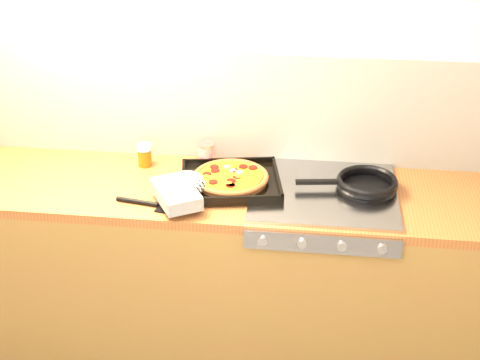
# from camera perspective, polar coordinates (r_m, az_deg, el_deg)

# --- Properties ---
(room_shell) EXTENTS (3.20, 3.20, 3.20)m
(room_shell) POSITION_cam_1_polar(r_m,az_deg,el_deg) (2.99, -1.18, 6.26)
(room_shell) COLOR white
(room_shell) RESTS_ON ground
(counter_run) EXTENTS (3.20, 0.62, 0.90)m
(counter_run) POSITION_cam_1_polar(r_m,az_deg,el_deg) (3.07, -1.82, -7.98)
(counter_run) COLOR brown
(counter_run) RESTS_ON ground
(stovetop) EXTENTS (0.60, 0.56, 0.02)m
(stovetop) POSITION_cam_1_polar(r_m,az_deg,el_deg) (2.80, 7.17, -1.04)
(stovetop) COLOR #9F9FA4
(stovetop) RESTS_ON counter_run
(pizza_on_tray) EXTENTS (0.55, 0.55, 0.07)m
(pizza_on_tray) POSITION_cam_1_polar(r_m,az_deg,el_deg) (2.78, -2.09, -0.15)
(pizza_on_tray) COLOR black
(pizza_on_tray) RESTS_ON stovetop
(frying_pan) EXTENTS (0.44, 0.29, 0.04)m
(frying_pan) POSITION_cam_1_polar(r_m,az_deg,el_deg) (2.83, 10.66, -0.30)
(frying_pan) COLOR black
(frying_pan) RESTS_ON stovetop
(tomato_can) EXTENTS (0.09, 0.09, 0.11)m
(tomato_can) POSITION_cam_1_polar(r_m,az_deg,el_deg) (2.99, -2.91, 2.18)
(tomato_can) COLOR #A10C1B
(tomato_can) RESTS_ON counter_run
(juice_glass) EXTENTS (0.08, 0.08, 0.11)m
(juice_glass) POSITION_cam_1_polar(r_m,az_deg,el_deg) (3.02, -8.15, 2.15)
(juice_glass) COLOR #C44B0B
(juice_glass) RESTS_ON counter_run
(wooden_spoon) EXTENTS (0.30, 0.04, 0.02)m
(wooden_spoon) POSITION_cam_1_polar(r_m,az_deg,el_deg) (2.99, 0.79, 1.22)
(wooden_spoon) COLOR olive
(wooden_spoon) RESTS_ON counter_run
(black_spatula) EXTENTS (0.29, 0.10, 0.02)m
(black_spatula) POSITION_cam_1_polar(r_m,az_deg,el_deg) (2.71, -7.63, -2.07)
(black_spatula) COLOR black
(black_spatula) RESTS_ON counter_run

